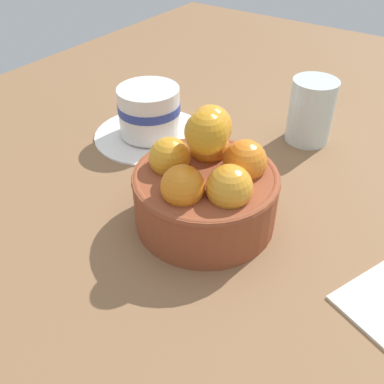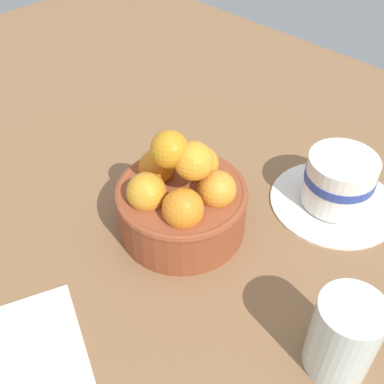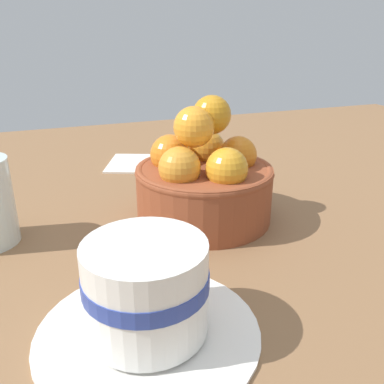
# 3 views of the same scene
# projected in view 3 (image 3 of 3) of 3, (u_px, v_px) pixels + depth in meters

# --- Properties ---
(ground_plane) EXTENTS (1.53, 1.10, 0.04)m
(ground_plane) POSITION_uv_depth(u_px,v_px,m) (204.00, 231.00, 0.49)
(ground_plane) COLOR brown
(terracotta_bowl) EXTENTS (0.16, 0.16, 0.14)m
(terracotta_bowl) POSITION_uv_depth(u_px,v_px,m) (204.00, 180.00, 0.47)
(terracotta_bowl) COLOR brown
(terracotta_bowl) RESTS_ON ground_plane
(coffee_cup) EXTENTS (0.17, 0.17, 0.07)m
(coffee_cup) POSITION_uv_depth(u_px,v_px,m) (147.00, 296.00, 0.29)
(coffee_cup) COLOR white
(coffee_cup) RESTS_ON ground_plane
(folded_napkin) EXTENTS (0.15, 0.14, 0.01)m
(folded_napkin) POSITION_uv_depth(u_px,v_px,m) (147.00, 163.00, 0.68)
(folded_napkin) COLOR white
(folded_napkin) RESTS_ON ground_plane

